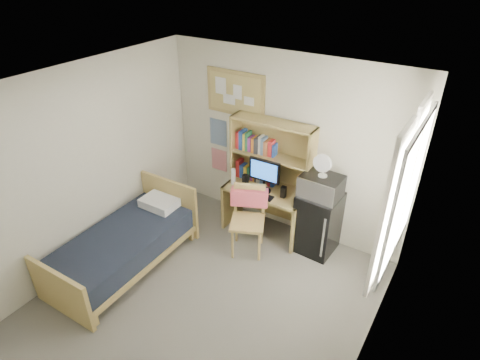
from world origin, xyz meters
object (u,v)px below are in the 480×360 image
Objects in this scene: monitor at (264,176)px; speaker_right at (283,192)px; desk at (265,210)px; desk_chair at (248,222)px; mini_fridge at (318,222)px; speaker_left at (245,180)px; desk_fan at (324,166)px; bulletin_board at (236,93)px; bed at (124,250)px; microwave at (321,186)px.

monitor is 0.34m from speaker_right.
desk_chair reaches higher than desk.
speaker_left is at bearing -172.08° from mini_fridge.
desk_fan is at bearing 5.39° from speaker_right.
bed is at bearing -104.35° from bulletin_board.
bed is (-2.00, -1.69, -0.18)m from mini_fridge.
monitor is (0.00, -0.06, 0.60)m from desk.
desk_fan is at bearing 2.46° from speaker_left.
monitor is (-0.80, -0.09, 0.53)m from mini_fridge.
desk_fan reaches higher than speaker_right.
desk_fan reaches higher than desk_chair.
bed is (-1.19, -1.66, -0.10)m from desk.
speaker_right is (0.30, -0.05, 0.44)m from desk.
monitor reaches higher than speaker_left.
desk_chair is 5.66× the size of speaker_left.
speaker_right is (0.28, 0.48, 0.32)m from desk_chair.
microwave is (0.80, 0.07, 0.07)m from monitor.
speaker_right reaches higher than desk.
bulletin_board is at bearing 151.39° from monitor.
desk is 0.81m from mini_fridge.
speaker_right is at bearing 0.00° from speaker_left.
bed is at bearing -120.95° from speaker_left.
desk_chair reaches higher than speaker_left.
mini_fridge is at bearing 39.34° from bed.
monitor reaches higher than mini_fridge.
speaker_left is 0.60× the size of desk_fan.
desk is at bearing -176.47° from desk_fan.
speaker_left is (-1.10, -0.10, 0.37)m from mini_fridge.
speaker_right is (-0.50, -0.08, 0.36)m from mini_fridge.
bulletin_board reaches higher than speaker_right.
microwave is at bearing 3.38° from monitor.
speaker_left is 0.34× the size of microwave.
bulletin_board reaches higher than desk_chair.
microwave reaches higher than desk_chair.
speaker_left is at bearing -180.00° from speaker_right.
bulletin_board is at bearing 159.23° from speaker_right.
speaker_left is at bearing -173.11° from microwave.
bulletin_board is 5.75× the size of speaker_right.
desk_fan reaches higher than monitor.
microwave is (2.00, 1.67, 0.77)m from bed.
monitor is at bearing -172.19° from desk_fan.
mini_fridge is 0.63m from speaker_right.
speaker_right reaches higher than mini_fridge.
bulletin_board is 1.23m from speaker_left.
desk_chair is at bearing -142.60° from microwave.
bed is 2.26m from speaker_right.
microwave reaches higher than bed.
monitor is 0.81m from microwave.
monitor is at bearing 67.95° from desk_chair.
desk_chair is 0.52× the size of bed.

